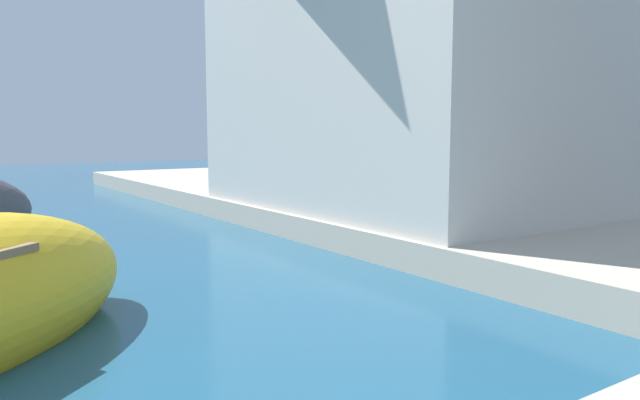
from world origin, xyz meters
The scene contains 2 objects.
waterfront_building_main centered at (13.00, 6.24, 4.03)m, with size 6.09×8.99×6.95m.
quayside_tree centered at (13.84, 9.06, 3.13)m, with size 2.33×2.33×3.81m.
Camera 1 is at (3.77, -4.08, 2.17)m, focal length 33.86 mm.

